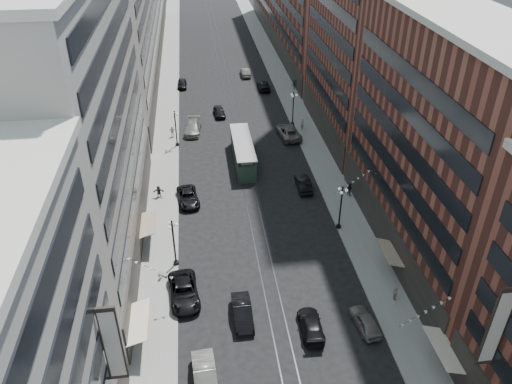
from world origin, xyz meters
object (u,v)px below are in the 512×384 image
lamppost_se_far (341,206)px  car_9 (182,84)px  car_12 (263,85)px  pedestrian_5 (159,191)px  pedestrian_7 (349,189)px  car_8 (193,127)px  lamppost_se_mid (293,107)px  car_7 (188,197)px  car_13 (219,112)px  pedestrian_9 (294,85)px  car_extra_0 (311,325)px  car_4 (365,321)px  pedestrian_2 (146,225)px  car_11 (288,132)px  car_1 (205,378)px  car_14 (245,72)px  streetcar (243,153)px  lamppost_sw_mid (176,127)px  pedestrian_4 (395,293)px  pedestrian_8 (302,124)px  lamppost_sw_far (174,241)px  car_2 (184,292)px  car_5 (242,313)px  car_10 (304,184)px  pedestrian_6 (172,132)px

lamppost_se_far → car_9: size_ratio=1.31×
car_12 → pedestrian_5: bearing=63.2°
pedestrian_7 → car_8: bearing=1.9°
lamppost_se_mid → car_7: 26.56m
car_13 → pedestrian_9: bearing=30.0°
car_12 → car_extra_0: size_ratio=1.10×
car_4 → car_13: size_ratio=0.98×
lamppost_se_mid → pedestrian_5: 27.99m
car_7 → lamppost_se_mid: bearing=42.5°
pedestrian_2 → pedestrian_9: pedestrian_9 is taller
car_8 → pedestrian_7: pedestrian_7 is taller
pedestrian_2 → car_11: (20.26, 21.97, -0.15)m
car_1 → car_13: 52.32m
car_14 → pedestrian_7: 46.31m
streetcar → car_4: size_ratio=2.81×
lamppost_sw_mid → pedestrian_2: (-3.30, -21.02, -2.08)m
pedestrian_4 → pedestrian_8: pedestrian_8 is taller
lamppost_sw_far → car_extra_0: size_ratio=1.16×
car_2 → lamppost_se_mid: bearing=58.9°
car_7 → car_11: size_ratio=0.83×
lamppost_se_far → car_2: 19.87m
car_8 → pedestrian_5: 18.86m
car_extra_0 → pedestrian_4: bearing=-161.3°
car_5 → car_extra_0: bearing=-21.2°
car_1 → pedestrian_4: size_ratio=3.38×
car_2 → car_8: 36.43m
car_11 → pedestrian_8: bearing=-146.1°
car_10 → pedestrian_7: size_ratio=2.82×
car_5 → pedestrian_9: (15.65, 55.63, 0.25)m
lamppost_se_mid → car_11: (-1.44, -4.05, -2.23)m
car_4 → pedestrian_6: pedestrian_6 is taller
car_8 → pedestrian_2: bearing=-96.4°
car_13 → car_8: bearing=-132.2°
car_1 → car_13: size_ratio=1.20×
lamppost_se_mid → car_4: lamppost_se_mid is taller
lamppost_se_mid → car_4: size_ratio=1.32×
car_9 → pedestrian_9: (20.90, -4.03, 0.33)m
pedestrian_2 → car_13: pedestrian_2 is taller
car_2 → car_12: 55.48m
lamppost_sw_far → pedestrian_8: (19.53, 30.05, -2.02)m
car_11 → car_12: 20.50m
pedestrian_6 → car_5: bearing=95.2°
car_10 → car_8: bearing=-52.8°
car_11 → car_extra_0: size_ratio=1.32×
car_1 → lamppost_se_far: bearing=46.1°
car_12 → car_9: bearing=-10.5°
pedestrian_6 → car_8: bearing=-160.1°
pedestrian_9 → lamppost_se_far: bearing=-95.2°
lamppost_se_mid → car_4: (-1.59, -42.65, -2.38)m
pedestrian_4 → pedestrian_5: pedestrian_5 is taller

